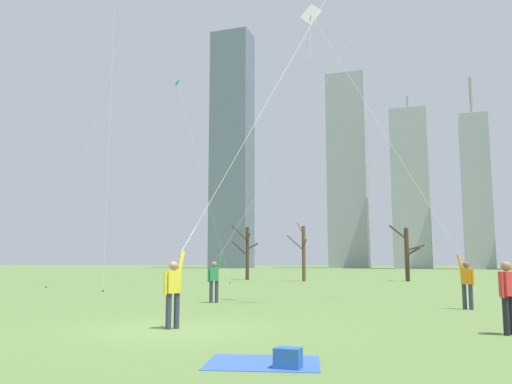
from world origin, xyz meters
The scene contains 15 objects.
ground_plane centered at (0.00, 0.00, 0.00)m, with size 400.00×400.00×0.00m, color #5B7A3D.
kite_flyer_midfield_right_red centered at (0.87, 1.76, 4.01)m, with size 4.36×7.95×14.21m.
kite_flyer_midfield_center_orange centered at (-0.27, 8.47, 4.72)m, with size 11.40×3.26×20.03m.
kite_flyer_foreground_left_white centered at (6.09, 8.08, 2.61)m, with size 6.19×0.91×12.24m.
bystander_strolling_midfield centered at (7.54, 1.52, 0.90)m, with size 0.36×0.43×1.62m.
distant_kite_drifting_right_teal centered at (-14.04, 27.06, 15.04)m, with size 6.16×2.17×17.29m.
distant_kite_drifting_left_purple centered at (-14.74, 19.57, 19.57)m, with size 3.35×4.96×23.19m.
picnic_spot centered at (3.71, -3.54, 0.09)m, with size 2.08×1.79×0.31m.
bare_tree_center centered at (-4.81, 31.48, 2.44)m, with size 1.82×2.14×5.00m.
bare_tree_leftmost centered at (3.36, 34.46, 2.47)m, with size 2.81×2.31×4.67m.
bare_tree_left_of_center centered at (-10.46, 33.17, 2.55)m, with size 1.98×2.12×4.85m.
skyline_wide_slab centered at (13.67, 114.24, 17.13)m, with size 5.92×7.80×43.44m.
skyline_short_annex centered at (-0.48, 119.78, 18.92)m, with size 8.47×10.67×42.07m.
skyline_tall_tower centered at (-44.25, 112.72, 30.80)m, with size 9.98×6.90×61.61m.
skyline_slender_spire centered at (-16.85, 127.77, 25.91)m, with size 10.21×7.37×51.81m.
Camera 1 is at (6.23, -11.66, 1.61)m, focal length 37.15 mm.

